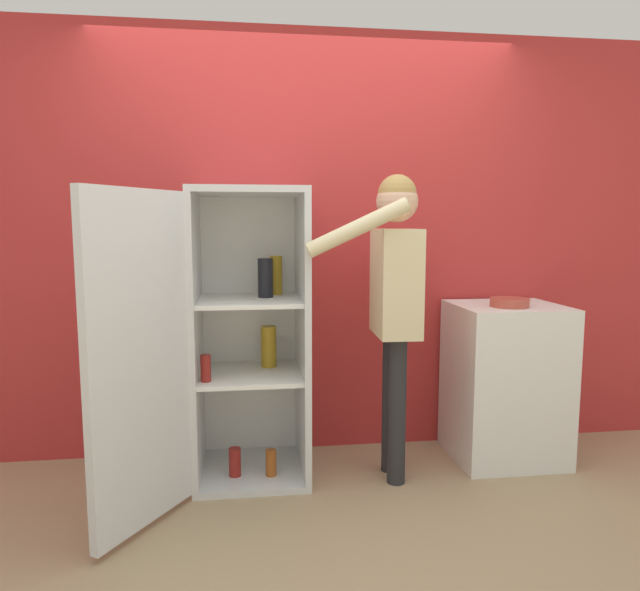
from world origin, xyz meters
TOP-DOWN VIEW (x-y plane):
  - ground_plane at (0.00, 0.00)m, footprint 12.00×12.00m
  - wall_back at (0.00, 0.98)m, footprint 7.00×0.06m
  - refrigerator at (-0.47, 0.55)m, footprint 0.99×1.14m
  - person at (0.41, 0.47)m, footprint 0.63×0.51m
  - counter at (1.15, 0.65)m, footprint 0.62×0.56m
  - bowl at (1.12, 0.57)m, footprint 0.22×0.22m

SIDE VIEW (x-z plane):
  - ground_plane at x=0.00m, z-range 0.00..0.00m
  - counter at x=1.15m, z-range 0.00..0.93m
  - refrigerator at x=-0.47m, z-range 0.00..1.59m
  - bowl at x=1.12m, z-range 0.93..0.98m
  - person at x=0.41m, z-range 0.25..1.91m
  - wall_back at x=0.00m, z-range 0.00..2.55m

